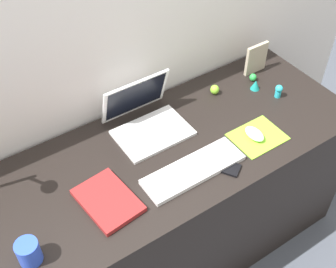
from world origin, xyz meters
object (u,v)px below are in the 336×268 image
object	(u,v)px
laptop	(146,116)
toy_figurine_teal	(255,85)
picture_frame	(256,59)
toy_figurine_green	(253,77)
coffee_mug	(29,252)
notebook_pad	(108,200)
cell_phone	(223,166)
mouse	(254,134)
toy_figurine_cyan	(278,90)
toy_figurine_lime	(215,90)
keyboard	(193,170)

from	to	relation	value
laptop	toy_figurine_teal	world-z (taller)	laptop
laptop	picture_frame	xyz separation A→B (m)	(0.64, 0.03, 0.02)
toy_figurine_green	coffee_mug	bearing A→B (deg)	-165.74
picture_frame	toy_figurine_green	distance (m)	0.09
laptop	picture_frame	size ratio (longest dim) A/B	2.00
laptop	notebook_pad	distance (m)	0.42
cell_phone	mouse	bearing A→B (deg)	-17.46
toy_figurine_cyan	toy_figurine_lime	bearing A→B (deg)	141.96
laptop	cell_phone	xyz separation A→B (m)	(0.12, -0.36, -0.05)
keyboard	picture_frame	world-z (taller)	picture_frame
mouse	toy_figurine_lime	size ratio (longest dim) A/B	2.15
keyboard	notebook_pad	world-z (taller)	same
notebook_pad	toy_figurine_cyan	xyz separation A→B (m)	(0.92, 0.10, 0.02)
laptop	toy_figurine_teal	bearing A→B (deg)	-7.37
picture_frame	toy_figurine_green	bearing A→B (deg)	-137.73
mouse	toy_figurine_lime	bearing A→B (deg)	82.47
notebook_pad	toy_figurine_green	xyz separation A→B (m)	(0.91, 0.25, 0.01)
cell_phone	toy_figurine_green	distance (m)	0.57
notebook_pad	coffee_mug	distance (m)	0.32
notebook_pad	toy_figurine_lime	bearing A→B (deg)	15.23
picture_frame	toy_figurine_cyan	size ratio (longest dim) A/B	2.37
cell_phone	coffee_mug	xyz separation A→B (m)	(-0.76, 0.04, 0.04)
mouse	toy_figurine_green	world-z (taller)	mouse
toy_figurine_teal	toy_figurine_green	bearing A→B (deg)	58.04
toy_figurine_teal	keyboard	bearing A→B (deg)	-155.19
laptop	mouse	bearing A→B (deg)	-42.98
laptop	toy_figurine_lime	bearing A→B (deg)	1.12
picture_frame	toy_figurine_lime	distance (m)	0.27
cell_phone	picture_frame	bearing A→B (deg)	5.11
toy_figurine_teal	toy_figurine_cyan	distance (m)	0.11
notebook_pad	toy_figurine_cyan	size ratio (longest dim) A/B	3.79
mouse	picture_frame	xyz separation A→B (m)	(0.30, 0.34, 0.05)
keyboard	cell_phone	world-z (taller)	keyboard
keyboard	toy_figurine_teal	xyz separation A→B (m)	(0.53, 0.25, 0.01)
mouse	picture_frame	bearing A→B (deg)	48.12
cell_phone	toy_figurine_green	xyz separation A→B (m)	(0.46, 0.35, 0.01)
toy_figurine_teal	toy_figurine_cyan	size ratio (longest dim) A/B	0.75
keyboard	laptop	bearing A→B (deg)	92.81
mouse	toy_figurine_cyan	xyz separation A→B (m)	(0.27, 0.14, 0.01)
keyboard	notebook_pad	bearing A→B (deg)	171.00
notebook_pad	toy_figurine_teal	bearing A→B (deg)	6.45
toy_figurine_teal	mouse	bearing A→B (deg)	-132.50
picture_frame	notebook_pad	bearing A→B (deg)	-162.93
laptop	picture_frame	world-z (taller)	laptop
notebook_pad	coffee_mug	size ratio (longest dim) A/B	2.71
coffee_mug	toy_figurine_cyan	distance (m)	1.24
mouse	cell_phone	distance (m)	0.22
picture_frame	toy_figurine_lime	bearing A→B (deg)	-174.74
notebook_pad	laptop	bearing A→B (deg)	33.08
mouse	notebook_pad	size ratio (longest dim) A/B	0.40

